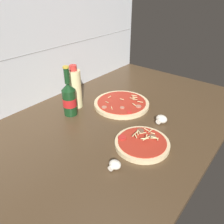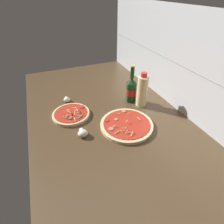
# 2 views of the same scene
# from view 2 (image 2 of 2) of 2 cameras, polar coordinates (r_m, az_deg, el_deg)

# --- Properties ---
(counter_slab) EXTENTS (1.60, 0.90, 0.03)m
(counter_slab) POSITION_cam_2_polar(r_m,az_deg,el_deg) (1.12, -2.92, -0.24)
(counter_slab) COLOR #4C3823
(counter_slab) RESTS_ON ground
(tile_backsplash) EXTENTS (1.60, 0.01, 0.60)m
(tile_backsplash) POSITION_cam_2_polar(r_m,az_deg,el_deg) (1.20, 18.33, 15.98)
(tile_backsplash) COLOR silver
(tile_backsplash) RESTS_ON ground
(pizza_near) EXTENTS (0.23, 0.23, 0.05)m
(pizza_near) POSITION_cam_2_polar(r_m,az_deg,el_deg) (1.10, -13.21, -0.67)
(pizza_near) COLOR beige
(pizza_near) RESTS_ON counter_slab
(pizza_far) EXTENTS (0.30, 0.30, 0.04)m
(pizza_far) POSITION_cam_2_polar(r_m,az_deg,el_deg) (1.00, 4.75, -4.13)
(pizza_far) COLOR beige
(pizza_far) RESTS_ON counter_slab
(beer_bottle) EXTENTS (0.07, 0.07, 0.25)m
(beer_bottle) POSITION_cam_2_polar(r_m,az_deg,el_deg) (1.18, 6.28, 7.39)
(beer_bottle) COLOR #143819
(beer_bottle) RESTS_ON counter_slab
(oil_bottle) EXTENTS (0.07, 0.07, 0.23)m
(oil_bottle) POSITION_cam_2_polar(r_m,az_deg,el_deg) (1.14, 9.82, 6.78)
(oil_bottle) COLOR beige
(oil_bottle) RESTS_ON counter_slab
(mushroom_left) EXTENTS (0.05, 0.05, 0.03)m
(mushroom_left) POSITION_cam_2_polar(r_m,az_deg,el_deg) (1.24, -14.50, 3.98)
(mushroom_left) COLOR white
(mushroom_left) RESTS_ON counter_slab
(mushroom_right) EXTENTS (0.06, 0.05, 0.04)m
(mushroom_right) POSITION_cam_2_polar(r_m,az_deg,el_deg) (0.94, -9.53, -6.81)
(mushroom_right) COLOR white
(mushroom_right) RESTS_ON counter_slab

